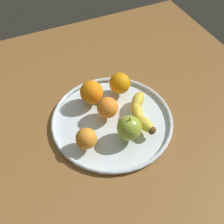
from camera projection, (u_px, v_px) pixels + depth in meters
The scene contains 8 objects.
ground_plane at pixel (112, 125), 89.22cm from camera, with size 119.22×119.22×4.00cm, color brown.
fruit_bowl at pixel (112, 120), 87.00cm from camera, with size 38.71×38.71×1.80cm.
banana at pixel (140, 112), 85.42cm from camera, with size 17.78×9.44×3.68cm.
apple at pixel (129, 128), 79.16cm from camera, with size 7.40×7.40×8.20cm.
orange_front_right at pixel (92, 92), 88.45cm from camera, with size 7.61×7.61×7.61cm, color orange.
orange_front_left at pixel (120, 83), 91.41cm from camera, with size 7.20×7.20×7.20cm, color orange.
orange_back_left at pixel (86, 138), 77.51cm from camera, with size 6.24×6.24×6.24cm, color orange.
orange_center at pixel (108, 108), 84.73cm from camera, with size 6.73×6.73×6.73cm, color orange.
Camera 1 is at (49.50, -22.39, 68.91)cm, focal length 43.70 mm.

